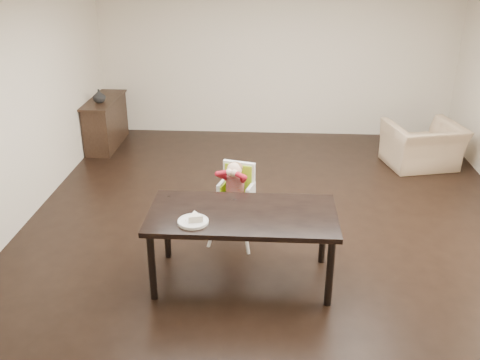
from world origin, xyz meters
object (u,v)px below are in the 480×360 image
Objects in this scene: high_chair at (236,185)px; sideboard at (106,122)px; dining_table at (242,220)px; armchair at (424,138)px.

sideboard is at bearing 143.58° from high_chair.
armchair is at bearing 51.08° from dining_table.
dining_table is 1.88× the size of high_chair.
high_chair is 0.94× the size of armchair.
dining_table is 4.49m from sideboard.
armchair is at bearing 56.76° from high_chair.
high_chair is at bearing 28.06° from armchair.
dining_table is at bearing -56.68° from sideboard.
dining_table is 0.79m from high_chair.
armchair is at bearing -7.17° from sideboard.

